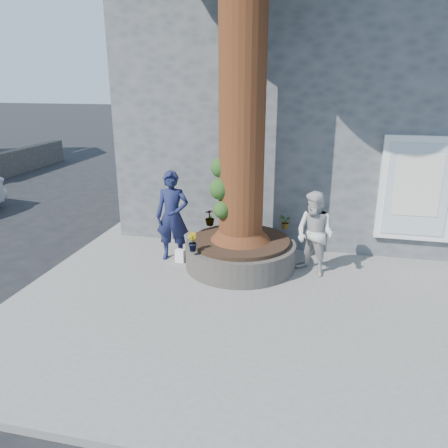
# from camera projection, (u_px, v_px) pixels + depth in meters

# --- Properties ---
(ground) EXTENTS (120.00, 120.00, 0.00)m
(ground) POSITION_uv_depth(u_px,v_px,m) (174.00, 313.00, 7.61)
(ground) COLOR black
(ground) RESTS_ON ground
(pavement) EXTENTS (9.00, 8.00, 0.12)m
(pavement) POSITION_uv_depth(u_px,v_px,m) (267.00, 293.00, 8.20)
(pavement) COLOR slate
(pavement) RESTS_ON ground
(yellow_line) EXTENTS (0.10, 30.00, 0.01)m
(yellow_line) POSITION_uv_depth(u_px,v_px,m) (52.00, 273.00, 9.18)
(yellow_line) COLOR yellow
(yellow_line) RESTS_ON ground
(stone_shop) EXTENTS (10.30, 8.30, 6.30)m
(stone_shop) POSITION_uv_depth(u_px,v_px,m) (332.00, 105.00, 12.74)
(stone_shop) COLOR #4C4F51
(stone_shop) RESTS_ON ground
(planter) EXTENTS (2.30, 2.30, 0.60)m
(planter) POSITION_uv_depth(u_px,v_px,m) (240.00, 253.00, 9.16)
(planter) COLOR black
(planter) RESTS_ON pavement
(man) EXTENTS (0.76, 0.54, 1.95)m
(man) POSITION_uv_depth(u_px,v_px,m) (172.00, 216.00, 9.32)
(man) COLOR #161B3E
(man) RESTS_ON pavement
(woman) EXTENTS (1.05, 1.00, 1.70)m
(woman) POSITION_uv_depth(u_px,v_px,m) (315.00, 234.00, 8.62)
(woman) COLOR beige
(woman) RESTS_ON pavement
(shopping_bag) EXTENTS (0.21, 0.14, 0.28)m
(shopping_bag) POSITION_uv_depth(u_px,v_px,m) (180.00, 256.00, 9.40)
(shopping_bag) COLOR white
(shopping_bag) RESTS_ON pavement
(plant_a) EXTENTS (0.25, 0.22, 0.40)m
(plant_a) POSITION_uv_depth(u_px,v_px,m) (238.00, 224.00, 9.40)
(plant_a) COLOR gray
(plant_a) RESTS_ON planter
(plant_b) EXTENTS (0.29, 0.28, 0.37)m
(plant_b) POSITION_uv_depth(u_px,v_px,m) (192.00, 242.00, 8.38)
(plant_b) COLOR gray
(plant_b) RESTS_ON planter
(plant_c) EXTENTS (0.28, 0.28, 0.37)m
(plant_c) POSITION_uv_depth(u_px,v_px,m) (210.00, 217.00, 9.86)
(plant_c) COLOR gray
(plant_c) RESTS_ON planter
(plant_d) EXTENTS (0.38, 0.39, 0.33)m
(plant_d) POSITION_uv_depth(u_px,v_px,m) (286.00, 222.00, 9.62)
(plant_d) COLOR gray
(plant_d) RESTS_ON planter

